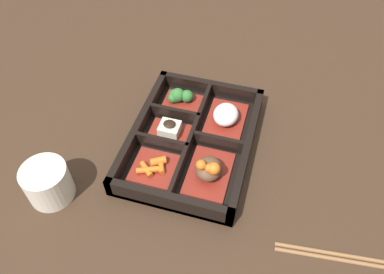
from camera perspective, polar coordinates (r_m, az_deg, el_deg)
ground_plane at (r=0.77m, az=0.00°, el=-1.21°), size 3.00×3.00×0.00m
bento_base at (r=0.77m, az=0.00°, el=-0.97°), size 0.32×0.24×0.01m
bento_rim at (r=0.75m, az=-0.12°, el=-0.12°), size 0.32×0.24×0.04m
bowl_rice at (r=0.79m, az=5.15°, el=3.10°), size 0.12×0.08×0.04m
bowl_stew at (r=0.70m, az=2.57°, el=-5.10°), size 0.12×0.08×0.05m
bowl_greens at (r=0.83m, az=-1.89°, el=5.97°), size 0.07×0.09×0.04m
bowl_tofu at (r=0.77m, az=-3.40°, el=1.04°), size 0.06×0.09×0.03m
bowl_carrots at (r=0.72m, az=-5.82°, el=-4.77°), size 0.09×0.09×0.02m
tea_cup at (r=0.72m, az=-21.15°, el=-6.45°), size 0.08×0.08×0.07m
chopsticks at (r=0.69m, az=21.80°, el=-16.54°), size 0.04×0.22×0.01m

